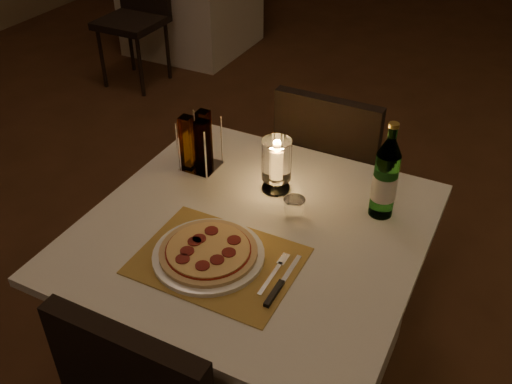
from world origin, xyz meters
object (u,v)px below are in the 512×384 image
at_px(main_table, 253,310).
at_px(pizza, 208,251).
at_px(tumbler, 294,208).
at_px(hurricane_candle, 277,161).
at_px(water_bottle, 385,179).
at_px(plate, 209,255).
at_px(chair_far, 331,165).
at_px(neighbor_table_left, 192,3).

xyz_separation_m(main_table, pizza, (-0.05, -0.18, 0.39)).
xyz_separation_m(main_table, tumbler, (0.09, 0.10, 0.40)).
distance_m(main_table, hurricane_candle, 0.52).
bearing_deg(hurricane_candle, water_bottle, 4.83).
distance_m(water_bottle, hurricane_candle, 0.35).
relative_size(plate, tumbler, 4.70).
bearing_deg(chair_far, water_bottle, -55.41).
xyz_separation_m(chair_far, neighbor_table_left, (-1.97, 2.04, -0.18)).
xyz_separation_m(hurricane_candle, neighbor_table_left, (-1.95, 2.54, -0.48)).
bearing_deg(neighbor_table_left, water_bottle, -47.57).
xyz_separation_m(tumbler, neighbor_table_left, (-2.06, 2.65, -0.40)).
bearing_deg(tumbler, water_bottle, 30.94).
distance_m(chair_far, neighbor_table_left, 2.84).
bearing_deg(chair_far, tumbler, -81.62).
bearing_deg(tumbler, pizza, -116.41).
height_order(water_bottle, neighbor_table_left, water_bottle).
height_order(chair_far, water_bottle, water_bottle).
bearing_deg(tumbler, hurricane_candle, 135.55).
distance_m(main_table, chair_far, 0.74).
bearing_deg(tumbler, chair_far, 98.38).
bearing_deg(main_table, hurricane_candle, 96.22).
relative_size(tumbler, hurricane_candle, 0.36).
distance_m(plate, tumbler, 0.32).
relative_size(plate, hurricane_candle, 1.71).
height_order(plate, tumbler, tumbler).
distance_m(tumbler, neighbor_table_left, 3.38).
bearing_deg(main_table, water_bottle, 36.78).
xyz_separation_m(pizza, tumbler, (0.14, 0.28, 0.01)).
bearing_deg(plate, tumbler, 63.59).
distance_m(pizza, hurricane_candle, 0.40).
relative_size(chair_far, water_bottle, 2.80).
distance_m(pizza, water_bottle, 0.57).
xyz_separation_m(water_bottle, hurricane_candle, (-0.35, -0.03, -0.02)).
bearing_deg(plate, neighbor_table_left, 123.21).
bearing_deg(chair_far, main_table, -90.00).
xyz_separation_m(main_table, neighbor_table_left, (-1.97, 2.76, 0.00)).
bearing_deg(main_table, neighbor_table_left, 125.58).
relative_size(plate, water_bottle, 1.00).
height_order(main_table, water_bottle, water_bottle).
relative_size(main_table, neighbor_table_left, 1.00).
xyz_separation_m(pizza, hurricane_candle, (0.03, 0.39, 0.08)).
bearing_deg(water_bottle, chair_far, 124.59).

